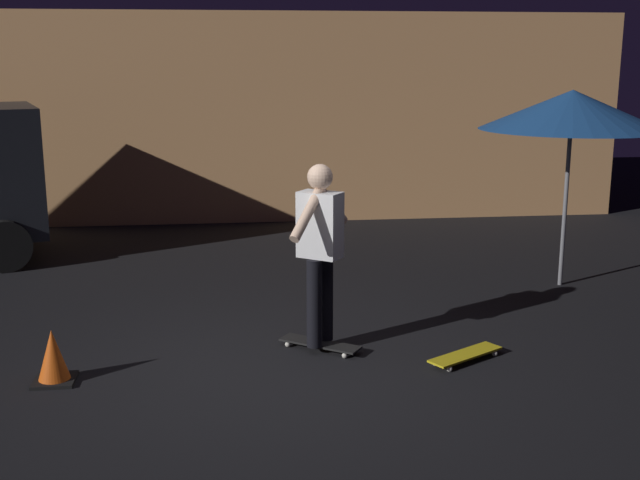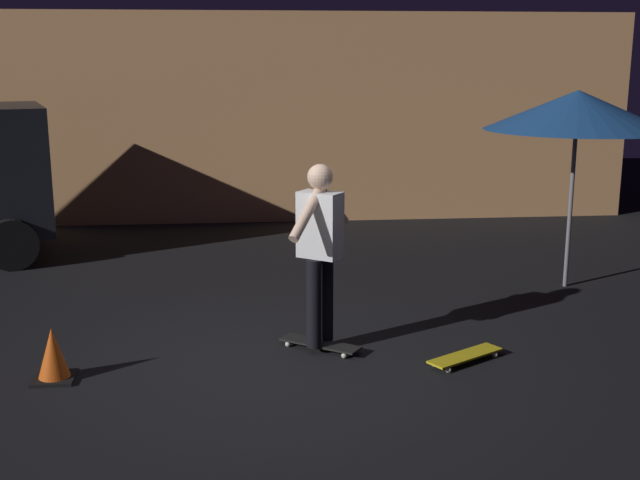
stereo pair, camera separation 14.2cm
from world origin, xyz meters
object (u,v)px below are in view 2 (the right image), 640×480
at_px(skateboard_ridden, 320,344).
at_px(traffic_cone, 53,356).
at_px(patio_umbrella, 577,110).
at_px(skater, 320,241).
at_px(skateboard_spare, 465,356).

height_order(skateboard_ridden, traffic_cone, traffic_cone).
height_order(patio_umbrella, skater, patio_umbrella).
distance_m(skateboard_spare, traffic_cone, 3.57).
bearing_deg(skateboard_spare, traffic_cone, -179.00).
height_order(skater, traffic_cone, skater).
bearing_deg(skateboard_ridden, skateboard_spare, -18.86).
xyz_separation_m(skateboard_ridden, skateboard_spare, (1.26, -0.43, 0.00)).
height_order(skateboard_ridden, skater, skater).
relative_size(skater, traffic_cone, 3.63).
xyz_separation_m(skater, traffic_cone, (-2.30, -0.49, -0.83)).
distance_m(skateboard_ridden, skater, 0.98).
bearing_deg(traffic_cone, patio_umbrella, 23.23).
height_order(patio_umbrella, traffic_cone, patio_umbrella).
relative_size(skateboard_spare, traffic_cone, 1.67).
distance_m(skateboard_ridden, traffic_cone, 2.36).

